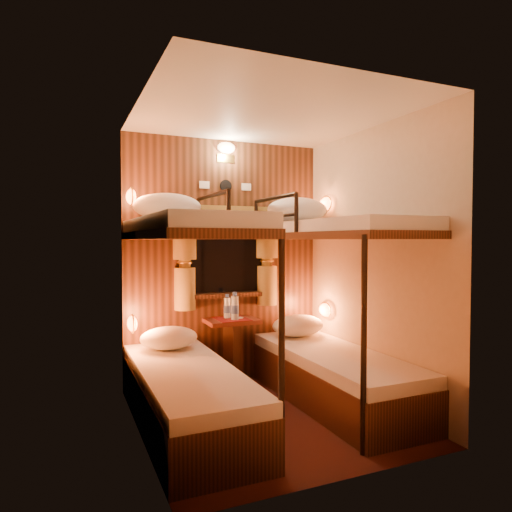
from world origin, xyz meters
name	(u,v)px	position (x,y,z in m)	size (l,w,h in m)	color
floor	(269,417)	(0.00, 0.00, 0.00)	(2.10, 2.10, 0.00)	black
ceiling	(269,114)	(0.00, 0.00, 2.40)	(2.10, 2.10, 0.00)	silver
wall_back	(225,261)	(0.00, 1.05, 1.20)	(2.40, 2.40, 0.00)	#C6B293
wall_front	(345,277)	(0.00, -1.05, 1.20)	(2.40, 2.40, 0.00)	#C6B293
wall_left	(140,270)	(-1.00, 0.00, 1.20)	(2.40, 2.40, 0.00)	#C6B293
wall_right	(372,264)	(1.00, 0.00, 1.20)	(2.40, 2.40, 0.00)	#C6B293
back_panel	(225,261)	(0.00, 1.04, 1.20)	(2.00, 0.03, 2.40)	#311C0D
bunk_left	(187,353)	(-0.65, 0.07, 0.56)	(0.72, 1.90, 1.82)	#311C0D
bunk_right	(333,339)	(0.65, 0.07, 0.56)	(0.72, 1.90, 1.82)	#311C0D
window	(226,263)	(0.00, 1.00, 1.18)	(1.00, 0.12, 0.79)	black
curtains	(227,255)	(0.00, 0.97, 1.26)	(1.10, 0.22, 1.00)	olive
back_fixtures	(226,156)	(0.00, 1.00, 2.25)	(0.54, 0.09, 0.48)	black
reading_lamps	(237,259)	(0.00, 0.70, 1.24)	(2.00, 0.20, 1.25)	orange
table	(232,343)	(0.00, 0.85, 0.41)	(0.50, 0.34, 0.66)	#5A2514
bottle_left	(227,308)	(-0.03, 0.90, 0.75)	(0.07, 0.07, 0.24)	#99BFE5
bottle_right	(235,308)	(0.01, 0.80, 0.77)	(0.08, 0.08, 0.27)	#99BFE5
sachet_a	(238,318)	(0.05, 0.84, 0.65)	(0.09, 0.07, 0.01)	silver
sachet_b	(240,318)	(0.10, 0.88, 0.65)	(0.07, 0.05, 0.01)	silver
pillow_lower_left	(169,338)	(-0.65, 0.68, 0.56)	(0.50, 0.36, 0.20)	white
pillow_lower_right	(298,326)	(0.65, 0.71, 0.56)	(0.54, 0.38, 0.21)	white
pillow_upper_left	(167,207)	(-0.65, 0.70, 1.71)	(0.60, 0.43, 0.23)	white
pillow_upper_right	(298,210)	(0.65, 0.73, 1.71)	(0.63, 0.45, 0.25)	white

